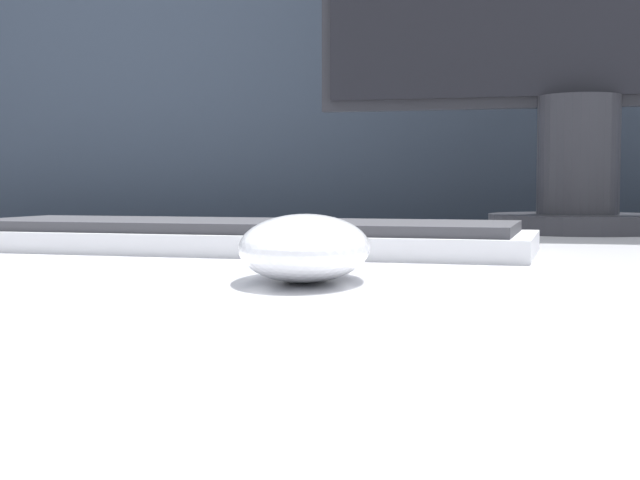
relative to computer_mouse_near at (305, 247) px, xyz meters
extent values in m
cube|color=#333D4C|center=(0.03, 0.92, 0.01)|extent=(5.00, 0.03, 1.48)
ellipsoid|color=white|center=(0.00, 0.00, 0.00)|extent=(0.09, 0.13, 0.04)
cube|color=silver|center=(-0.10, 0.21, -0.01)|extent=(0.47, 0.17, 0.02)
cube|color=#38383D|center=(-0.10, 0.21, 0.00)|extent=(0.44, 0.15, 0.01)
cylinder|color=#28282D|center=(0.17, 0.55, -0.01)|extent=(0.19, 0.19, 0.02)
cylinder|color=#28282D|center=(0.17, 0.55, 0.07)|extent=(0.09, 0.09, 0.13)
camera|label=1|loc=(0.12, -0.47, 0.03)|focal=50.00mm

